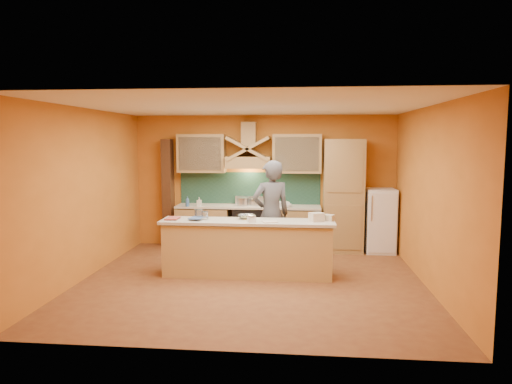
# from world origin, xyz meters

# --- Properties ---
(floor) EXTENTS (5.50, 5.00, 0.01)m
(floor) POSITION_xyz_m (0.00, 0.00, 0.00)
(floor) COLOR brown
(floor) RESTS_ON ground
(ceiling) EXTENTS (5.50, 5.00, 0.01)m
(ceiling) POSITION_xyz_m (0.00, 0.00, 2.80)
(ceiling) COLOR white
(ceiling) RESTS_ON wall_back
(wall_back) EXTENTS (5.50, 0.02, 2.80)m
(wall_back) POSITION_xyz_m (0.00, 2.50, 1.40)
(wall_back) COLOR orange
(wall_back) RESTS_ON floor
(wall_front) EXTENTS (5.50, 0.02, 2.80)m
(wall_front) POSITION_xyz_m (0.00, -2.50, 1.40)
(wall_front) COLOR orange
(wall_front) RESTS_ON floor
(wall_left) EXTENTS (0.02, 5.00, 2.80)m
(wall_left) POSITION_xyz_m (-2.75, 0.00, 1.40)
(wall_left) COLOR orange
(wall_left) RESTS_ON floor
(wall_right) EXTENTS (0.02, 5.00, 2.80)m
(wall_right) POSITION_xyz_m (2.75, 0.00, 1.40)
(wall_right) COLOR orange
(wall_right) RESTS_ON floor
(base_cabinet_left) EXTENTS (1.10, 0.60, 0.86)m
(base_cabinet_left) POSITION_xyz_m (-1.25, 2.20, 0.43)
(base_cabinet_left) COLOR #A6814B
(base_cabinet_left) RESTS_ON floor
(base_cabinet_right) EXTENTS (1.10, 0.60, 0.86)m
(base_cabinet_right) POSITION_xyz_m (0.65, 2.20, 0.43)
(base_cabinet_right) COLOR #A6814B
(base_cabinet_right) RESTS_ON floor
(counter_top) EXTENTS (3.00, 0.62, 0.04)m
(counter_top) POSITION_xyz_m (-0.30, 2.20, 0.90)
(counter_top) COLOR beige
(counter_top) RESTS_ON base_cabinet_left
(stove) EXTENTS (0.60, 0.58, 0.90)m
(stove) POSITION_xyz_m (-0.30, 2.20, 0.45)
(stove) COLOR black
(stove) RESTS_ON floor
(backsplash) EXTENTS (3.00, 0.03, 0.70)m
(backsplash) POSITION_xyz_m (-0.30, 2.48, 1.25)
(backsplash) COLOR #1A392D
(backsplash) RESTS_ON wall_back
(range_hood) EXTENTS (0.92, 0.50, 0.24)m
(range_hood) POSITION_xyz_m (-0.30, 2.25, 1.82)
(range_hood) COLOR #A6814B
(range_hood) RESTS_ON wall_back
(hood_chimney) EXTENTS (0.30, 0.30, 0.50)m
(hood_chimney) POSITION_xyz_m (-0.30, 2.35, 2.40)
(hood_chimney) COLOR #A6814B
(hood_chimney) RESTS_ON wall_back
(upper_cabinet_left) EXTENTS (1.00, 0.35, 0.80)m
(upper_cabinet_left) POSITION_xyz_m (-1.30, 2.33, 2.00)
(upper_cabinet_left) COLOR #A6814B
(upper_cabinet_left) RESTS_ON wall_back
(upper_cabinet_right) EXTENTS (1.00, 0.35, 0.80)m
(upper_cabinet_right) POSITION_xyz_m (0.70, 2.33, 2.00)
(upper_cabinet_right) COLOR #A6814B
(upper_cabinet_right) RESTS_ON wall_back
(pantry_column) EXTENTS (0.80, 0.60, 2.30)m
(pantry_column) POSITION_xyz_m (1.65, 2.20, 1.15)
(pantry_column) COLOR #A6814B
(pantry_column) RESTS_ON floor
(fridge) EXTENTS (0.58, 0.60, 1.30)m
(fridge) POSITION_xyz_m (2.40, 2.20, 0.65)
(fridge) COLOR white
(fridge) RESTS_ON floor
(trim_column_left) EXTENTS (0.20, 0.30, 2.30)m
(trim_column_left) POSITION_xyz_m (-2.05, 2.35, 1.15)
(trim_column_left) COLOR #472816
(trim_column_left) RESTS_ON floor
(island_body) EXTENTS (2.80, 0.55, 0.88)m
(island_body) POSITION_xyz_m (-0.10, 0.30, 0.44)
(island_body) COLOR tan
(island_body) RESTS_ON floor
(island_top) EXTENTS (2.90, 0.62, 0.05)m
(island_top) POSITION_xyz_m (-0.10, 0.30, 0.92)
(island_top) COLOR beige
(island_top) RESTS_ON island_body
(person) EXTENTS (0.83, 0.70, 1.92)m
(person) POSITION_xyz_m (0.26, 0.86, 0.96)
(person) COLOR #4C4C51
(person) RESTS_ON floor
(pot_large) EXTENTS (0.24, 0.24, 0.18)m
(pot_large) POSITION_xyz_m (-0.42, 2.19, 0.99)
(pot_large) COLOR #B5B4BC
(pot_large) RESTS_ON stove
(pot_small) EXTENTS (0.25, 0.25, 0.14)m
(pot_small) POSITION_xyz_m (-0.17, 2.24, 0.97)
(pot_small) COLOR silver
(pot_small) RESTS_ON stove
(soap_bottle_a) EXTENTS (0.09, 0.10, 0.18)m
(soap_bottle_a) POSITION_xyz_m (-1.30, 2.03, 1.01)
(soap_bottle_a) COLOR beige
(soap_bottle_a) RESTS_ON counter_top
(soap_bottle_b) EXTENTS (0.11, 0.11, 0.22)m
(soap_bottle_b) POSITION_xyz_m (-1.53, 1.94, 1.03)
(soap_bottle_b) COLOR #365F96
(soap_bottle_b) RESTS_ON counter_top
(bowl_back) EXTENTS (0.24, 0.24, 0.07)m
(bowl_back) POSITION_xyz_m (0.50, 2.05, 0.95)
(bowl_back) COLOR white
(bowl_back) RESTS_ON counter_top
(dish_rack) EXTENTS (0.35, 0.32, 0.10)m
(dish_rack) POSITION_xyz_m (0.39, 2.11, 0.97)
(dish_rack) COLOR white
(dish_rack) RESTS_ON counter_top
(book_lower) EXTENTS (0.22, 0.29, 0.03)m
(book_lower) POSITION_xyz_m (-1.48, 0.29, 0.96)
(book_lower) COLOR #AF473E
(book_lower) RESTS_ON island_top
(book_upper) EXTENTS (0.26, 0.32, 0.02)m
(book_upper) POSITION_xyz_m (-1.05, 0.28, 0.98)
(book_upper) COLOR #3E5888
(book_upper) RESTS_ON island_top
(jar_large) EXTENTS (0.19, 0.19, 0.15)m
(jar_large) POSITION_xyz_m (-0.95, 0.43, 1.02)
(jar_large) COLOR silver
(jar_large) RESTS_ON island_top
(jar_small) EXTENTS (0.14, 0.14, 0.14)m
(jar_small) POSITION_xyz_m (-0.83, 0.31, 1.01)
(jar_small) COLOR white
(jar_small) RESTS_ON island_top
(kitchen_scale) EXTENTS (0.15, 0.15, 0.10)m
(kitchen_scale) POSITION_xyz_m (-0.01, 0.13, 0.99)
(kitchen_scale) COLOR white
(kitchen_scale) RESTS_ON island_top
(mixing_bowl) EXTENTS (0.31, 0.31, 0.07)m
(mixing_bowl) POSITION_xyz_m (-0.14, 0.46, 0.98)
(mixing_bowl) COLOR silver
(mixing_bowl) RESTS_ON island_top
(cloth) EXTENTS (0.28, 0.25, 0.02)m
(cloth) POSITION_xyz_m (0.28, 0.17, 0.95)
(cloth) COLOR beige
(cloth) RESTS_ON island_top
(grocery_bag_a) EXTENTS (0.27, 0.25, 0.14)m
(grocery_bag_a) POSITION_xyz_m (1.05, 0.33, 1.02)
(grocery_bag_a) COLOR beige
(grocery_bag_a) RESTS_ON island_top
(grocery_bag_b) EXTENTS (0.21, 0.19, 0.10)m
(grocery_bag_b) POSITION_xyz_m (1.25, 0.40, 0.99)
(grocery_bag_b) COLOR beige
(grocery_bag_b) RESTS_ON island_top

